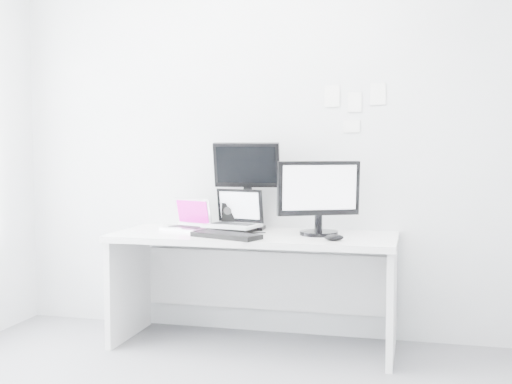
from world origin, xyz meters
TOP-DOWN VIEW (x-y plane):
  - back_wall at (0.00, 1.60)m, footprint 3.60×0.00m
  - desk at (0.00, 1.25)m, footprint 1.80×0.70m
  - macbook at (-0.49, 1.33)m, footprint 0.35×0.30m
  - speaker at (-0.23, 1.51)m, footprint 0.11×0.11m
  - dell_laptop at (-0.17, 1.34)m, footprint 0.39×0.33m
  - rear_monitor at (-0.10, 1.46)m, footprint 0.45×0.20m
  - samsung_monitor at (0.41, 1.30)m, footprint 0.58×0.45m
  - keyboard at (-0.12, 1.03)m, footprint 0.47×0.31m
  - mouse at (0.54, 1.07)m, footprint 0.14×0.11m
  - wall_note_0 at (0.45, 1.59)m, footprint 0.10×0.00m
  - wall_note_1 at (0.60, 1.59)m, footprint 0.09×0.00m
  - wall_note_2 at (0.75, 1.59)m, footprint 0.10×0.00m
  - wall_note_3 at (0.58, 1.59)m, footprint 0.11×0.00m

SIDE VIEW (x-z plane):
  - desk at x=0.00m, z-range 0.00..0.73m
  - keyboard at x=-0.12m, z-range 0.73..0.76m
  - mouse at x=0.54m, z-range 0.73..0.77m
  - speaker at x=-0.23m, z-range 0.73..0.91m
  - macbook at x=-0.49m, z-range 0.73..0.95m
  - dell_laptop at x=-0.17m, z-range 0.73..1.01m
  - samsung_monitor at x=0.41m, z-range 0.73..1.21m
  - rear_monitor at x=-0.10m, z-range 0.73..1.33m
  - back_wall at x=0.00m, z-range -0.45..3.15m
  - wall_note_3 at x=0.58m, z-range 1.38..1.46m
  - wall_note_1 at x=0.60m, z-range 1.52..1.65m
  - wall_note_0 at x=0.45m, z-range 1.55..1.69m
  - wall_note_2 at x=0.75m, z-range 1.56..1.70m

